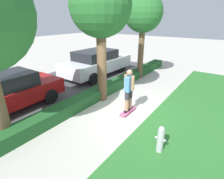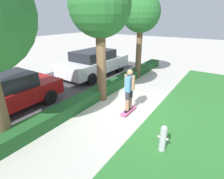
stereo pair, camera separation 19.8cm
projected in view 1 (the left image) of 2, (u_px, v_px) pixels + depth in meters
The scene contains 11 objects.
ground_plane at pixel (125, 109), 6.98m from camera, with size 60.00×60.00×0.00m, color #BCB7AD.
grass_lawn_strip at pixel (208, 136), 5.37m from camera, with size 14.90×4.00×0.01m.
street_asphalt at pixel (57, 87), 9.23m from camera, with size 14.90×5.00×0.01m.
hedge_row at pixel (95, 95), 7.76m from camera, with size 14.90×0.60×0.45m.
skateboard at pixel (128, 111), 6.71m from camera, with size 0.92×0.24×0.09m.
skater_person at pixel (129, 90), 6.38m from camera, with size 0.49×0.42×1.63m.
tree_mid at pixel (101, 8), 6.47m from camera, with size 2.35×2.35×4.99m.
tree_far at pixel (143, 14), 9.36m from camera, with size 2.09×2.09×4.71m.
parked_car_front at pixel (9, 92), 6.72m from camera, with size 3.90×1.78×1.46m.
parked_car_middle at pixel (97, 62), 10.85m from camera, with size 4.81×2.11×1.59m.
fire_hydrant at pixel (161, 139), 4.64m from camera, with size 0.18×0.29×0.79m.
Camera 1 is at (-5.33, -3.14, 3.38)m, focal length 28.00 mm.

